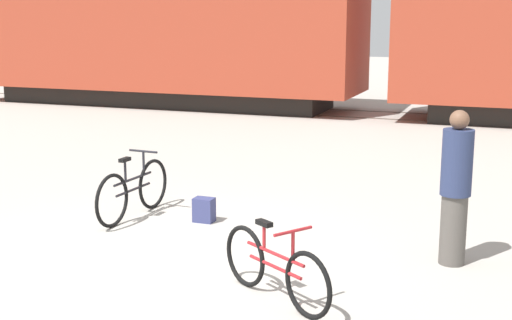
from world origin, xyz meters
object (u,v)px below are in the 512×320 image
(freight_train, at_px, (380,17))
(bicycle_maroon, at_px, (275,268))
(backpack, at_px, (204,210))
(bicycle_black, at_px, (133,190))
(person_in_navy, at_px, (456,188))

(freight_train, distance_m, bicycle_maroon, 13.96)
(freight_train, bearing_deg, backpack, -91.01)
(bicycle_maroon, distance_m, backpack, 2.94)
(bicycle_black, height_order, person_in_navy, person_in_navy)
(freight_train, xyz_separation_m, bicycle_black, (-1.23, -11.50, -2.35))
(person_in_navy, height_order, backpack, person_in_navy)
(person_in_navy, bearing_deg, backpack, 79.74)
(freight_train, distance_m, bicycle_black, 11.81)
(bicycle_black, bearing_deg, bicycle_maroon, -36.92)
(backpack, bearing_deg, freight_train, 88.99)
(bicycle_maroon, bearing_deg, freight_train, 96.82)
(bicycle_maroon, bearing_deg, bicycle_black, 143.08)
(bicycle_black, xyz_separation_m, person_in_navy, (4.43, -0.39, 0.51))
(freight_train, bearing_deg, person_in_navy, -74.94)
(freight_train, bearing_deg, bicycle_maroon, -83.18)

